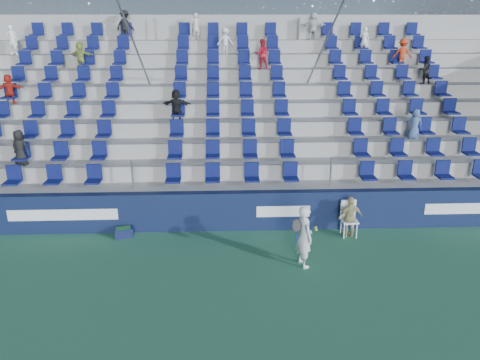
% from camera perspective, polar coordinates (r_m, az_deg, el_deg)
% --- Properties ---
extents(ground, '(70.00, 70.00, 0.00)m').
position_cam_1_polar(ground, '(11.56, -0.44, -12.64)').
color(ground, '#2F6E4C').
rests_on(ground, ground).
extents(sponsor_wall, '(24.00, 0.32, 1.20)m').
position_cam_1_polar(sponsor_wall, '(14.08, -0.86, -3.77)').
color(sponsor_wall, '#10193A').
rests_on(sponsor_wall, ground).
extents(grandstand, '(24.00, 8.17, 6.63)m').
position_cam_1_polar(grandstand, '(18.49, -1.32, 6.85)').
color(grandstand, '#9E9E99').
rests_on(grandstand, ground).
extents(tennis_player, '(0.69, 0.69, 1.65)m').
position_cam_1_polar(tennis_player, '(12.10, 7.86, -6.81)').
color(tennis_player, silver).
rests_on(tennis_player, ground).
extents(line_judge_chair, '(0.48, 0.49, 1.05)m').
position_cam_1_polar(line_judge_chair, '(14.12, 13.11, -4.24)').
color(line_judge_chair, white).
rests_on(line_judge_chair, ground).
extents(line_judge, '(0.77, 0.41, 1.24)m').
position_cam_1_polar(line_judge, '(13.97, 13.28, -4.41)').
color(line_judge, tan).
rests_on(line_judge, ground).
extents(ball_bin, '(0.58, 0.45, 0.29)m').
position_cam_1_polar(ball_bin, '(14.20, -14.01, -6.14)').
color(ball_bin, '#0F1638').
rests_on(ball_bin, ground).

